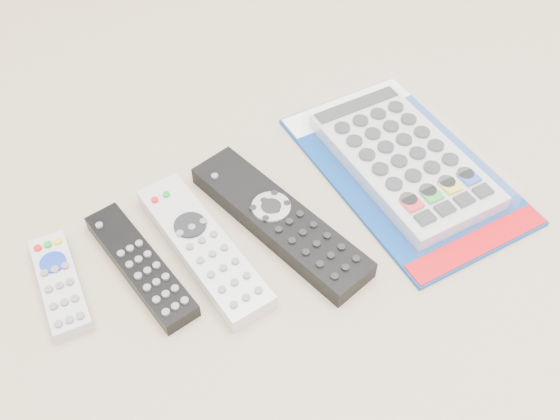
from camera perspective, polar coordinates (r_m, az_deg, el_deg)
remote_small_grey at (r=0.75m, az=-19.47°, el=-6.39°), size 0.06×0.14×0.02m
remote_slim_black at (r=0.74m, az=-12.63°, el=-4.95°), size 0.06×0.19×0.02m
remote_silver_dvd at (r=0.74m, az=-7.03°, el=-3.37°), size 0.06×0.23×0.03m
remote_large_black at (r=0.76m, az=-0.04°, el=-0.97°), size 0.10×0.27×0.03m
jumbo_remote_packaged at (r=0.84m, az=11.26°, el=4.69°), size 0.22×0.34×0.04m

